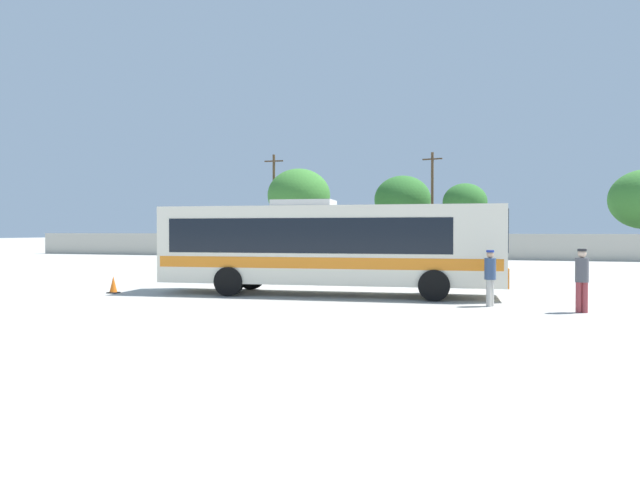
% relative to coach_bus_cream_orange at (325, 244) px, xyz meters
% --- Properties ---
extents(ground_plane, '(300.00, 300.00, 0.00)m').
position_rel_coach_bus_cream_orange_xyz_m(ground_plane, '(1.56, 10.61, -1.84)').
color(ground_plane, '#A3A099').
extents(perimeter_wall, '(80.00, 0.30, 2.08)m').
position_rel_coach_bus_cream_orange_xyz_m(perimeter_wall, '(1.56, 28.97, -0.80)').
color(perimeter_wall, '#B2AD9E').
rests_on(perimeter_wall, ground_plane).
extents(coach_bus_cream_orange, '(12.45, 3.57, 3.44)m').
position_rel_coach_bus_cream_orange_xyz_m(coach_bus_cream_orange, '(0.00, 0.00, 0.00)').
color(coach_bus_cream_orange, silver).
rests_on(coach_bus_cream_orange, ground_plane).
extents(attendant_by_bus_door, '(0.47, 0.47, 1.73)m').
position_rel_coach_bus_cream_orange_xyz_m(attendant_by_bus_door, '(5.81, -1.75, -0.86)').
color(attendant_by_bus_door, '#B7B2A8').
rests_on(attendant_by_bus_door, ground_plane).
extents(passenger_waiting_on_apron, '(0.36, 0.36, 1.81)m').
position_rel_coach_bus_cream_orange_xyz_m(passenger_waiting_on_apron, '(8.31, -2.43, -0.81)').
color(passenger_waiting_on_apron, '#99383D').
rests_on(passenger_waiting_on_apron, ground_plane).
extents(vendor_umbrella_near_gate_red, '(2.22, 2.22, 2.00)m').
position_rel_coach_bus_cream_orange_xyz_m(vendor_umbrella_near_gate_red, '(-6.02, 6.03, -0.18)').
color(vendor_umbrella_near_gate_red, gray).
rests_on(vendor_umbrella_near_gate_red, ground_plane).
extents(parked_car_leftmost_white, '(4.10, 2.15, 1.50)m').
position_rel_coach_bus_cream_orange_xyz_m(parked_car_leftmost_white, '(-7.90, 25.89, -1.05)').
color(parked_car_leftmost_white, silver).
rests_on(parked_car_leftmost_white, ground_plane).
extents(parked_car_second_white, '(4.36, 2.11, 1.52)m').
position_rel_coach_bus_cream_orange_xyz_m(parked_car_second_white, '(-1.57, 25.06, -1.04)').
color(parked_car_second_white, silver).
rests_on(parked_car_second_white, ground_plane).
extents(utility_pole_near, '(1.80, 0.24, 9.41)m').
position_rel_coach_bus_cream_orange_xyz_m(utility_pole_near, '(-14.07, 30.66, 3.05)').
color(utility_pole_near, '#4C3823').
rests_on(utility_pole_near, ground_plane).
extents(utility_pole_far, '(1.79, 0.42, 9.34)m').
position_rel_coach_bus_cream_orange_xyz_m(utility_pole_far, '(0.26, 32.79, 3.01)').
color(utility_pole_far, '#4C3823').
rests_on(utility_pole_far, ground_plane).
extents(roadside_tree_left, '(5.82, 5.82, 8.10)m').
position_rel_coach_bus_cream_orange_xyz_m(roadside_tree_left, '(-11.84, 31.32, 3.78)').
color(roadside_tree_left, brown).
rests_on(roadside_tree_left, ground_plane).
extents(roadside_tree_midleft, '(5.36, 5.36, 7.58)m').
position_rel_coach_bus_cream_orange_xyz_m(roadside_tree_midleft, '(-2.84, 35.52, 3.45)').
color(roadside_tree_midleft, brown).
rests_on(roadside_tree_midleft, ground_plane).
extents(roadside_tree_midright, '(3.82, 3.82, 6.47)m').
position_rel_coach_bus_cream_orange_xyz_m(roadside_tree_midright, '(3.13, 32.32, 2.98)').
color(roadside_tree_midright, brown).
rests_on(roadside_tree_midright, ground_plane).
extents(traffic_cone_on_apron, '(0.36, 0.36, 0.64)m').
position_rel_coach_bus_cream_orange_xyz_m(traffic_cone_on_apron, '(-7.65, -1.85, -1.53)').
color(traffic_cone_on_apron, black).
rests_on(traffic_cone_on_apron, ground_plane).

